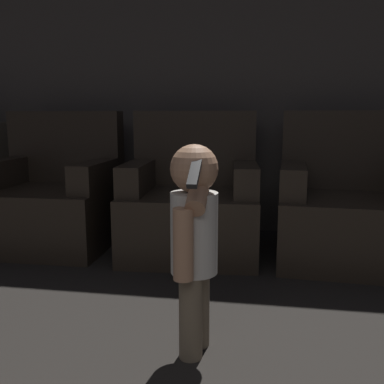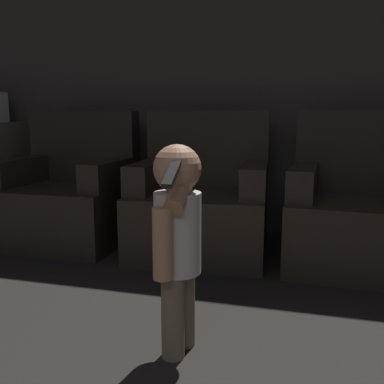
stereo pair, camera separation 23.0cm
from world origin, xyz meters
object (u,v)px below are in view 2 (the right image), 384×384
armchair_left (69,197)px  person_toddler (177,233)px  armchair_right (362,213)px  armchair_middle (202,205)px

armchair_left → person_toddler: 1.87m
armchair_right → person_toddler: 1.59m
armchair_left → armchair_right: size_ratio=1.00×
armchair_left → armchair_middle: (1.06, -0.00, 0.00)m
armchair_middle → person_toddler: armchair_middle is taller
armchair_left → armchair_right: 2.13m
armchair_left → armchair_right: (2.13, -0.00, 0.00)m
armchair_middle → armchair_right: (1.07, 0.00, 0.00)m
armchair_middle → armchair_right: same height
person_toddler → armchair_middle: bearing=-159.1°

